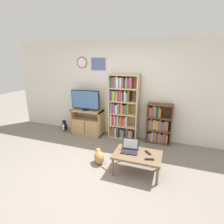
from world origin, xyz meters
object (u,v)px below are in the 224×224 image
Objects in this scene: coffee_table at (137,156)px; penguin_figurine at (64,126)px; bookshelf_short at (158,125)px; remote_far_from_laptop at (148,153)px; bookshelf_tall at (122,108)px; remote_near_laptop at (149,159)px; cat at (99,157)px; television at (85,100)px; tv_stand at (87,122)px; laptop at (130,148)px.

coffee_table is 2.54× the size of penguin_figurine.
bookshelf_short is 7.02× the size of remote_far_from_laptop.
bookshelf_short is at bearing 3.50° from penguin_figurine.
remote_far_from_laptop is (0.91, -1.34, -0.45)m from bookshelf_tall.
bookshelf_tall is 10.50× the size of remote_near_laptop.
coffee_table is 1.77× the size of cat.
remote_near_laptop is (0.97, -1.56, -0.45)m from bookshelf_tall.
television reaches higher than coffee_table.
television is at bearing 4.28° from penguin_figurine.
tv_stand is at bearing -174.85° from bookshelf_tall.
bookshelf_tall reaches higher than penguin_figurine.
television is at bearing -141.39° from remote_near_laptop.
remote_far_from_laptop is (-0.06, 0.22, 0.00)m from remote_near_laptop.
penguin_figurine is (-1.70, 1.24, 0.02)m from cat.
penguin_figurine is at bearing 104.78° from cat.
bookshelf_tall reaches higher than bookshelf_short.
tv_stand is 2.47m from remote_near_laptop.
remote_near_laptop is at bearing -27.15° from penguin_figurine.
remote_near_laptop is at bearing 63.03° from remote_far_from_laptop.
remote_near_laptop is 0.33× the size of cat.
laptop is at bearing -38.87° from tv_stand.
television reaches higher than laptop.
bookshelf_tall is at bearing 47.43° from cat.
remote_near_laptop is (0.40, -0.19, -0.05)m from laptop.
remote_far_from_laptop reaches higher than cat.
bookshelf_tall is at bearing 4.83° from penguin_figurine.
remote_near_laptop is 0.47× the size of penguin_figurine.
tv_stand is at bearing 86.75° from cat.
television is 1.68× the size of cat.
bookshelf_tall reaches higher than tv_stand.
coffee_table is (1.75, -1.34, -0.01)m from tv_stand.
bookshelf_tall is 5.20× the size of laptop.
coffee_table is at bearing -99.21° from bookshelf_short.
television is 0.95× the size of coffee_table.
bookshelf_short is at bearing 3.15° from tv_stand.
bookshelf_tall is at bearing 5.15° from tv_stand.
coffee_table reaches higher than cat.
tv_stand is at bearing -176.85° from bookshelf_short.
coffee_table is at bearing -133.47° from remote_near_laptop.
bookshelf_tall is 1.56m from cat.
bookshelf_short reaches higher than remote_near_laptop.
cat is at bearing -38.69° from remote_far_from_laptop.
laptop is at bearing -37.79° from cat.
penguin_figurine is at bearing -175.17° from bookshelf_tall.
bookshelf_tall is 1.68m from remote_far_from_laptop.
tv_stand reaches higher than cat.
bookshelf_tall reaches higher than television.
laptop is 0.35m from remote_far_from_laptop.
penguin_figurine is (-1.78, -0.15, -0.69)m from bookshelf_tall.
bookshelf_tall is at bearing 5.22° from television.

